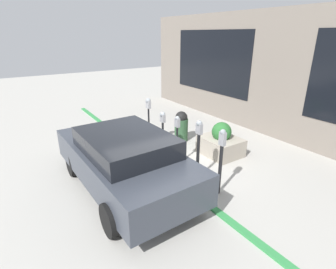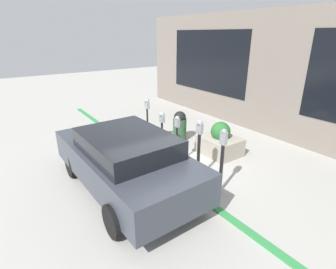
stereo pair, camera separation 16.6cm
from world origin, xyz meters
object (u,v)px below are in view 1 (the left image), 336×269
at_px(planter_box, 221,143).
at_px(parking_meter_second, 199,142).
at_px(parking_meter_nearest, 221,155).
at_px(parking_meter_fourth, 163,124).
at_px(parking_meter_middle, 177,131).
at_px(parked_car_front, 124,159).
at_px(parking_meter_farthest, 148,110).
at_px(trash_bin, 181,126).

bearing_deg(planter_box, parking_meter_second, 116.26).
xyz_separation_m(parking_meter_nearest, parking_meter_fourth, (2.45, -0.05, 0.01)).
relative_size(parking_meter_middle, parked_car_front, 0.33).
xyz_separation_m(parking_meter_nearest, planter_box, (1.50, -1.48, -0.58)).
distance_m(parking_meter_middle, parking_meter_farthest, 1.65).
bearing_deg(parking_meter_fourth, parking_meter_middle, 177.31).
bearing_deg(trash_bin, planter_box, -167.26).
relative_size(parking_meter_nearest, trash_bin, 1.52).
xyz_separation_m(parking_meter_second, parking_meter_middle, (0.91, -0.02, -0.00)).
xyz_separation_m(parking_meter_nearest, parking_meter_middle, (1.67, -0.01, 0.03)).
xyz_separation_m(parking_meter_middle, parked_car_front, (-0.32, 1.69, -0.23)).
height_order(parking_meter_middle, planter_box, parking_meter_middle).
bearing_deg(parking_meter_farthest, parking_meter_nearest, 178.98).
relative_size(parking_meter_second, parking_meter_middle, 1.09).
bearing_deg(trash_bin, parking_meter_second, 153.21).
relative_size(parking_meter_nearest, parking_meter_fourth, 1.17).
bearing_deg(parking_meter_farthest, parking_meter_middle, 178.23).
relative_size(parking_meter_second, parking_meter_fourth, 1.16).
distance_m(parking_meter_nearest, parked_car_front, 2.16).
relative_size(parking_meter_second, parking_meter_farthest, 0.99).
xyz_separation_m(parking_meter_second, planter_box, (0.74, -1.49, -0.61)).
height_order(parking_meter_nearest, parked_car_front, parking_meter_nearest).
height_order(parking_meter_second, planter_box, parking_meter_second).
bearing_deg(parking_meter_second, trash_bin, -26.79).
xyz_separation_m(parking_meter_second, trash_bin, (2.27, -1.14, -0.47)).
relative_size(parking_meter_fourth, planter_box, 1.14).
distance_m(parking_meter_second, parking_meter_middle, 0.91).
distance_m(parking_meter_second, parking_meter_fourth, 1.69).
height_order(parking_meter_nearest, planter_box, parking_meter_nearest).
bearing_deg(parked_car_front, parking_meter_middle, -81.00).
xyz_separation_m(parking_meter_nearest, parking_meter_second, (0.76, 0.01, 0.03)).
xyz_separation_m(parking_meter_second, parking_meter_fourth, (1.69, -0.05, -0.02)).
distance_m(parking_meter_nearest, planter_box, 2.19).
bearing_deg(parking_meter_farthest, parking_meter_fourth, 179.08).
bearing_deg(parked_car_front, parking_meter_fourth, -59.15).
bearing_deg(parking_meter_nearest, parking_meter_farthest, -1.02).
bearing_deg(trash_bin, parking_meter_fourth, 117.76).
height_order(parking_meter_second, parking_meter_farthest, parking_meter_farthest).
xyz_separation_m(parked_car_front, trash_bin, (1.68, -2.82, -0.24)).
bearing_deg(parked_car_front, parking_meter_farthest, -43.35).
height_order(parking_meter_fourth, parking_meter_farthest, parking_meter_farthest).
height_order(parking_meter_second, trash_bin, parking_meter_second).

